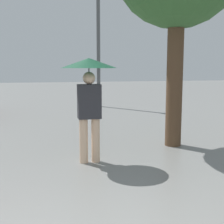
# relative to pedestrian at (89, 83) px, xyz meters

# --- Properties ---
(pedestrian) EXTENTS (0.91, 0.91, 1.73)m
(pedestrian) POSITION_rel_pedestrian_xyz_m (0.00, 0.00, 0.00)
(pedestrian) COLOR beige
(pedestrian) RESTS_ON ground_plane
(street_lamp) EXTENTS (0.35, 0.35, 5.14)m
(street_lamp) POSITION_rel_pedestrian_xyz_m (1.54, 7.20, 1.85)
(street_lamp) COLOR #515456
(street_lamp) RESTS_ON ground_plane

